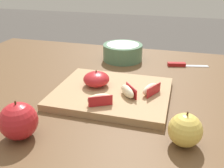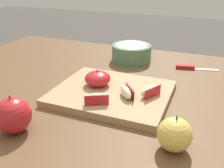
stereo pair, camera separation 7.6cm
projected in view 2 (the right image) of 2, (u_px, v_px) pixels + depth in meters
The scene contains 10 objects.
dining_table at pixel (115, 115), 0.86m from camera, with size 1.43×0.96×0.77m.
cutting_board at pixel (112, 93), 0.77m from camera, with size 0.34×0.28×0.02m.
apple_half_skin_up at pixel (98, 78), 0.79m from camera, with size 0.08×0.08×0.05m.
apple_wedge_back at pixel (126, 92), 0.72m from camera, with size 0.06×0.07×0.03m.
apple_wedge_right at pixel (96, 98), 0.69m from camera, with size 0.07×0.05×0.03m.
apple_wedge_front at pixel (150, 91), 0.73m from camera, with size 0.05×0.07×0.03m.
paring_knife at pixel (189, 67), 0.98m from camera, with size 0.16×0.05×0.01m.
whole_apple_crimson at pixel (13, 115), 0.59m from camera, with size 0.09×0.09×0.09m.
whole_apple_golden at pixel (175, 134), 0.53m from camera, with size 0.07×0.07×0.08m.
ceramic_fruit_bowl at pixel (131, 52), 1.06m from camera, with size 0.16×0.16×0.07m.
Camera 2 is at (0.27, -0.68, 1.13)m, focal length 40.68 mm.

